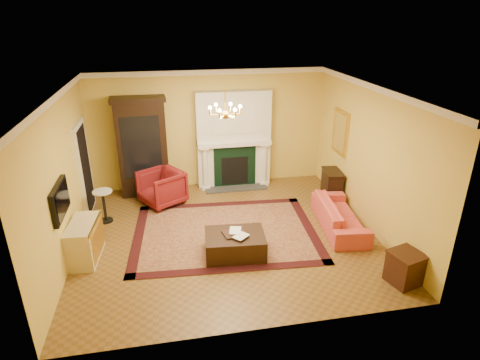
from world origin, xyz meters
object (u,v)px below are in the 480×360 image
object	(u,v)px
china_cabinet	(142,149)
coral_sofa	(340,211)
pedestal_table	(104,204)
commode	(85,241)
end_table	(405,269)
wingback_armchair	(162,186)
console_table	(332,186)
leather_ottoman	(235,244)

from	to	relation	value
china_cabinet	coral_sofa	distance (m)	4.95
pedestal_table	commode	bearing A→B (deg)	-97.52
end_table	coral_sofa	bearing A→B (deg)	98.54
china_cabinet	wingback_armchair	world-z (taller)	china_cabinet
china_cabinet	wingback_armchair	size ratio (longest dim) A/B	2.55
console_table	leather_ottoman	size ratio (longest dim) A/B	0.65
commode	coral_sofa	xyz separation A→B (m)	(5.15, 0.21, 0.01)
end_table	console_table	size ratio (longest dim) A/B	0.76
commode	end_table	xyz separation A→B (m)	(5.45, -1.79, -0.09)
coral_sofa	console_table	xyz separation A→B (m)	(0.36, 1.32, -0.02)
commode	coral_sofa	distance (m)	5.15
wingback_armchair	end_table	size ratio (longest dim) A/B	1.67
china_cabinet	end_table	size ratio (longest dim) A/B	4.24
end_table	leather_ottoman	size ratio (longest dim) A/B	0.49
wingback_armchair	commode	size ratio (longest dim) A/B	0.93
coral_sofa	leather_ottoman	distance (m)	2.47
coral_sofa	pedestal_table	bearing A→B (deg)	83.08
china_cabinet	console_table	bearing A→B (deg)	-19.95
pedestal_table	china_cabinet	bearing A→B (deg)	59.25
wingback_armchair	coral_sofa	bearing A→B (deg)	31.27
china_cabinet	commode	bearing A→B (deg)	-113.70
china_cabinet	end_table	bearing A→B (deg)	-49.98
pedestal_table	end_table	distance (m)	6.16
console_table	commode	bearing A→B (deg)	-156.46
china_cabinet	commode	xyz separation A→B (m)	(-1.03, -2.83, -0.80)
wingback_armchair	coral_sofa	size ratio (longest dim) A/B	0.47
wingback_armchair	pedestal_table	distance (m)	1.42
pedestal_table	console_table	distance (m)	5.32
pedestal_table	console_table	xyz separation A→B (m)	(5.32, 0.11, -0.06)
wingback_armchair	commode	xyz separation A→B (m)	(-1.43, -2.09, -0.09)
commode	console_table	xyz separation A→B (m)	(5.51, 1.53, -0.01)
wingback_armchair	console_table	xyz separation A→B (m)	(4.08, -0.56, -0.10)
coral_sofa	console_table	bearing A→B (deg)	-8.62
wingback_armchair	pedestal_table	size ratio (longest dim) A/B	1.25
end_table	leather_ottoman	bearing A→B (deg)	152.68
china_cabinet	commode	size ratio (longest dim) A/B	2.36
china_cabinet	end_table	distance (m)	6.46
wingback_armchair	leather_ottoman	distance (m)	2.83
console_table	coral_sofa	bearing A→B (deg)	-97.28
pedestal_table	end_table	xyz separation A→B (m)	(5.26, -3.20, -0.15)
pedestal_table	commode	world-z (taller)	commode
china_cabinet	console_table	world-z (taller)	china_cabinet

